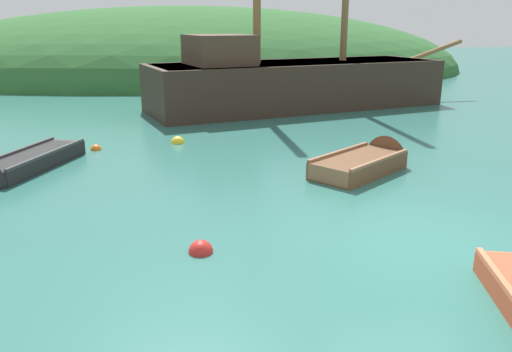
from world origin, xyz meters
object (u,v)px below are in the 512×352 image
at_px(rowboat_outer_right, 370,163).
at_px(rowboat_center, 18,169).
at_px(sailing_ship, 294,90).
at_px(buoy_red, 201,252).
at_px(buoy_yellow, 178,143).
at_px(buoy_orange, 96,150).

relative_size(rowboat_outer_right, rowboat_center, 0.80).
bearing_deg(sailing_ship, buoy_red, -124.15).
relative_size(rowboat_outer_right, buoy_yellow, 7.83).
xyz_separation_m(sailing_ship, buoy_red, (-4.55, -13.34, -0.73)).
bearing_deg(buoy_yellow, rowboat_outer_right, -37.85).
bearing_deg(buoy_red, buoy_yellow, 91.98).
bearing_deg(sailing_ship, buoy_yellow, -145.23).
distance_m(rowboat_center, buoy_orange, 2.62).
distance_m(sailing_ship, rowboat_outer_right, 9.32).
relative_size(sailing_ship, buoy_yellow, 36.37).
xyz_separation_m(rowboat_outer_right, rowboat_center, (-8.29, 0.89, -0.02)).
relative_size(buoy_yellow, buoy_orange, 1.35).
height_order(rowboat_outer_right, buoy_orange, rowboat_outer_right).
bearing_deg(sailing_ship, rowboat_center, -150.77).
bearing_deg(rowboat_center, buoy_orange, 167.84).
xyz_separation_m(rowboat_center, buoy_yellow, (3.73, 2.66, -0.12)).
height_order(rowboat_outer_right, rowboat_center, rowboat_outer_right).
distance_m(rowboat_outer_right, buoy_orange, 7.49).
relative_size(sailing_ship, buoy_red, 37.86).
distance_m(sailing_ship, buoy_yellow, 7.53).
height_order(rowboat_outer_right, buoy_red, rowboat_outer_right).
height_order(rowboat_center, buoy_red, rowboat_center).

